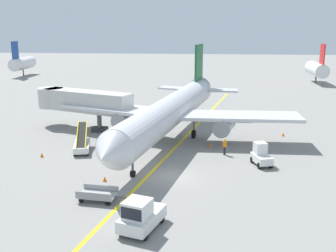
# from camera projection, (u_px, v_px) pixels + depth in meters

# --- Properties ---
(ground_plane) EXTENTS (300.00, 300.00, 0.00)m
(ground_plane) POSITION_uv_depth(u_px,v_px,m) (173.00, 177.00, 34.98)
(ground_plane) COLOR gray
(taxi_line_yellow) EXTENTS (16.03, 78.50, 0.01)m
(taxi_line_yellow) POSITION_uv_depth(u_px,v_px,m) (165.00, 158.00, 39.92)
(taxi_line_yellow) COLOR yellow
(taxi_line_yellow) RESTS_ON ground
(airliner) EXTENTS (28.05, 35.14, 10.10)m
(airliner) POSITION_uv_depth(u_px,v_px,m) (172.00, 110.00, 45.36)
(airliner) COLOR silver
(airliner) RESTS_ON ground
(jet_bridge) EXTENTS (12.98, 7.03, 4.85)m
(jet_bridge) POSITION_uv_depth(u_px,v_px,m) (78.00, 101.00, 50.41)
(jet_bridge) COLOR beige
(jet_bridge) RESTS_ON ground
(pushback_tug) EXTENTS (2.91, 4.01, 2.20)m
(pushback_tug) POSITION_uv_depth(u_px,v_px,m) (140.00, 216.00, 25.70)
(pushback_tug) COLOR silver
(pushback_tug) RESTS_ON ground
(baggage_tug_near_wing) EXTENTS (1.93, 2.67, 2.10)m
(baggage_tug_near_wing) POSITION_uv_depth(u_px,v_px,m) (261.00, 155.00, 37.74)
(baggage_tug_near_wing) COLOR silver
(baggage_tug_near_wing) RESTS_ON ground
(belt_loader_forward_hold) EXTENTS (2.38, 5.16, 2.59)m
(belt_loader_forward_hold) POSITION_uv_depth(u_px,v_px,m) (82.00, 144.00, 41.81)
(belt_loader_forward_hold) COLOR silver
(belt_loader_forward_hold) RESTS_ON ground
(baggage_cart_loaded) EXTENTS (3.83, 1.88, 0.94)m
(baggage_cart_loaded) POSITION_uv_depth(u_px,v_px,m) (98.00, 195.00, 30.12)
(baggage_cart_loaded) COLOR #A5A5A8
(baggage_cart_loaded) RESTS_ON ground
(ground_crew_marshaller) EXTENTS (0.36, 0.24, 1.70)m
(ground_crew_marshaller) POSITION_uv_depth(u_px,v_px,m) (225.00, 146.00, 40.65)
(ground_crew_marshaller) COLOR #26262D
(ground_crew_marshaller) RESTS_ON ground
(safety_cone_nose_left) EXTENTS (0.36, 0.36, 0.44)m
(safety_cone_nose_left) POSITION_uv_depth(u_px,v_px,m) (105.00, 179.00, 33.89)
(safety_cone_nose_left) COLOR orange
(safety_cone_nose_left) RESTS_ON ground
(safety_cone_nose_right) EXTENTS (0.36, 0.36, 0.44)m
(safety_cone_nose_right) POSITION_uv_depth(u_px,v_px,m) (210.00, 145.00, 43.56)
(safety_cone_nose_right) COLOR orange
(safety_cone_nose_right) RESTS_ON ground
(safety_cone_wingtip_left) EXTENTS (0.36, 0.36, 0.44)m
(safety_cone_wingtip_left) POSITION_uv_depth(u_px,v_px,m) (260.00, 148.00, 42.37)
(safety_cone_wingtip_left) COLOR orange
(safety_cone_wingtip_left) RESTS_ON ground
(safety_cone_wingtip_right) EXTENTS (0.36, 0.36, 0.44)m
(safety_cone_wingtip_right) POSITION_uv_depth(u_px,v_px,m) (42.00, 155.00, 40.09)
(safety_cone_wingtip_right) COLOR orange
(safety_cone_wingtip_right) RESTS_ON ground
(safety_cone_tail_area) EXTENTS (0.36, 0.36, 0.44)m
(safety_cone_tail_area) POSITION_uv_depth(u_px,v_px,m) (283.00, 134.00, 47.65)
(safety_cone_tail_area) COLOR orange
(safety_cone_tail_area) RESTS_ON ground
(distant_aircraft_far_left) EXTENTS (3.00, 10.10, 8.80)m
(distant_aircraft_far_left) POSITION_uv_depth(u_px,v_px,m) (22.00, 63.00, 102.92)
(distant_aircraft_far_left) COLOR silver
(distant_aircraft_far_left) RESTS_ON ground
(distant_aircraft_mid_left) EXTENTS (3.00, 10.10, 8.80)m
(distant_aircraft_mid_left) POSITION_uv_depth(u_px,v_px,m) (317.00, 69.00, 89.77)
(distant_aircraft_mid_left) COLOR silver
(distant_aircraft_mid_left) RESTS_ON ground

